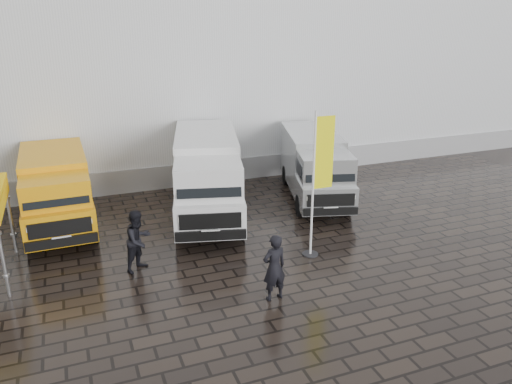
{
  "coord_description": "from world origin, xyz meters",
  "views": [
    {
      "loc": [
        -5.92,
        -12.45,
        7.1
      ],
      "look_at": [
        -0.28,
        2.2,
        1.48
      ],
      "focal_mm": 35.0,
      "sensor_mm": 36.0,
      "label": 1
    }
  ],
  "objects_px": {
    "van_white": "(207,177)",
    "person_front": "(274,268)",
    "van_silver": "(315,168)",
    "van_yellow": "(57,193)",
    "person_tent": "(139,240)",
    "flagpole": "(319,178)",
    "wheelie_bin": "(319,164)"
  },
  "relations": [
    {
      "from": "flagpole",
      "to": "van_white",
      "type": "bearing_deg",
      "value": 117.07
    },
    {
      "from": "person_front",
      "to": "person_tent",
      "type": "relative_size",
      "value": 1.0
    },
    {
      "from": "van_white",
      "to": "person_tent",
      "type": "xyz_separation_m",
      "value": [
        -3.04,
        -3.39,
        -0.53
      ]
    },
    {
      "from": "van_white",
      "to": "person_front",
      "type": "xyz_separation_m",
      "value": [
        -0.01,
        -6.31,
        -0.54
      ]
    },
    {
      "from": "van_yellow",
      "to": "flagpole",
      "type": "xyz_separation_m",
      "value": [
        7.41,
        -5.11,
        1.22
      ]
    },
    {
      "from": "van_silver",
      "to": "flagpole",
      "type": "bearing_deg",
      "value": -100.34
    },
    {
      "from": "person_tent",
      "to": "flagpole",
      "type": "bearing_deg",
      "value": -48.58
    },
    {
      "from": "flagpole",
      "to": "person_tent",
      "type": "height_order",
      "value": "flagpole"
    },
    {
      "from": "van_silver",
      "to": "wheelie_bin",
      "type": "distance_m",
      "value": 3.31
    },
    {
      "from": "van_white",
      "to": "person_front",
      "type": "distance_m",
      "value": 6.34
    },
    {
      "from": "van_white",
      "to": "van_silver",
      "type": "distance_m",
      "value": 4.52
    },
    {
      "from": "van_yellow",
      "to": "person_tent",
      "type": "bearing_deg",
      "value": -63.67
    },
    {
      "from": "wheelie_bin",
      "to": "person_front",
      "type": "relative_size",
      "value": 0.52
    },
    {
      "from": "person_front",
      "to": "van_yellow",
      "type": "bearing_deg",
      "value": -61.62
    },
    {
      "from": "wheelie_bin",
      "to": "person_tent",
      "type": "xyz_separation_m",
      "value": [
        -9.22,
        -6.32,
        0.44
      ]
    },
    {
      "from": "van_silver",
      "to": "wheelie_bin",
      "type": "xyz_separation_m",
      "value": [
        1.68,
        2.74,
        -0.8
      ]
    },
    {
      "from": "van_yellow",
      "to": "van_white",
      "type": "xyz_separation_m",
      "value": [
        5.18,
        -0.74,
        0.18
      ]
    },
    {
      "from": "wheelie_bin",
      "to": "van_yellow",
      "type": "bearing_deg",
      "value": -164.78
    },
    {
      "from": "van_yellow",
      "to": "person_tent",
      "type": "distance_m",
      "value": 4.67
    },
    {
      "from": "van_white",
      "to": "wheelie_bin",
      "type": "relative_size",
      "value": 7.0
    },
    {
      "from": "person_front",
      "to": "van_white",
      "type": "bearing_deg",
      "value": -97.94
    },
    {
      "from": "van_yellow",
      "to": "flagpole",
      "type": "distance_m",
      "value": 9.09
    },
    {
      "from": "wheelie_bin",
      "to": "flagpole",
      "type": "bearing_deg",
      "value": -114.12
    },
    {
      "from": "van_silver",
      "to": "person_tent",
      "type": "height_order",
      "value": "van_silver"
    },
    {
      "from": "flagpole",
      "to": "wheelie_bin",
      "type": "distance_m",
      "value": 8.54
    },
    {
      "from": "van_white",
      "to": "van_silver",
      "type": "xyz_separation_m",
      "value": [
        4.51,
        0.19,
        -0.17
      ]
    },
    {
      "from": "van_yellow",
      "to": "person_tent",
      "type": "xyz_separation_m",
      "value": [
        2.14,
        -4.13,
        -0.35
      ]
    },
    {
      "from": "person_front",
      "to": "person_tent",
      "type": "bearing_deg",
      "value": -51.83
    },
    {
      "from": "van_white",
      "to": "person_front",
      "type": "bearing_deg",
      "value": -75.74
    },
    {
      "from": "van_white",
      "to": "person_front",
      "type": "relative_size",
      "value": 3.65
    },
    {
      "from": "wheelie_bin",
      "to": "person_front",
      "type": "height_order",
      "value": "person_front"
    },
    {
      "from": "flagpole",
      "to": "person_tent",
      "type": "xyz_separation_m",
      "value": [
        -5.27,
        0.98,
        -1.57
      ]
    }
  ]
}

